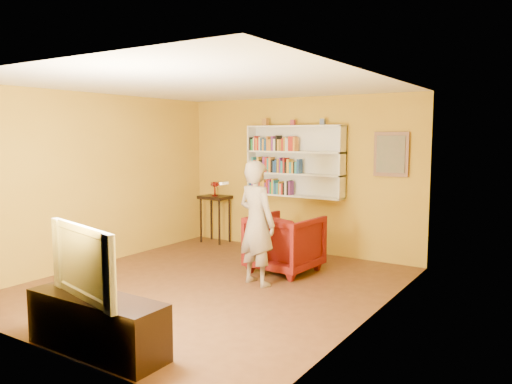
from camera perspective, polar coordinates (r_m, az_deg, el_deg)
room_shell at (r=6.75m, az=-5.19°, el=-2.30°), size 5.30×5.80×2.88m
bookshelf at (r=8.70m, az=4.64°, el=3.51°), size 1.80×0.29×1.23m
books_row_lower at (r=8.87m, az=1.76°, el=0.57°), size 0.84×0.19×0.27m
books_row_middle at (r=8.79m, az=2.25°, el=3.01°), size 1.01×0.19×0.27m
books_row_upper at (r=8.80m, az=2.04°, el=5.48°), size 0.92×0.19×0.27m
ornament_left at (r=8.94m, az=1.08°, el=7.99°), size 0.09×0.09×0.13m
ornament_centre at (r=8.66m, az=4.24°, el=7.92°), size 0.07×0.07×0.10m
ornament_right at (r=8.40m, az=7.64°, el=7.95°), size 0.08×0.08×0.10m
framed_painting at (r=8.09m, az=15.18°, el=4.19°), size 0.55×0.05×0.70m
console_table at (r=9.56m, az=-4.70°, el=-1.35°), size 0.55×0.42×0.90m
ruby_lustre at (r=9.52m, az=-4.72°, el=0.73°), size 0.17×0.17×0.27m
armchair at (r=7.54m, az=3.32°, el=-5.85°), size 1.00×1.02×0.87m
person at (r=6.80m, az=0.09°, el=-3.58°), size 0.70×0.54×1.71m
game_remote at (r=6.64m, az=-3.66°, el=1.00°), size 0.04×0.15×0.04m
tv_cabinet at (r=5.10m, az=-17.73°, el=-14.17°), size 1.51×0.45×0.54m
television at (r=4.92m, az=-17.97°, el=-7.45°), size 1.20×0.44×0.69m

